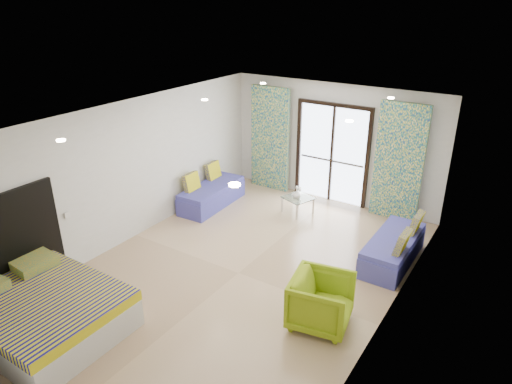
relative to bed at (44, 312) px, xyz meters
The scene contains 23 objects.
floor 3.07m from the bed, 61.10° to the left, with size 5.00×7.50×0.01m, color #A18260, non-canonical shape.
ceiling 3.89m from the bed, 61.10° to the left, with size 5.00×7.50×0.01m, color silver, non-canonical shape.
wall_back 6.68m from the bed, 77.05° to the left, with size 5.00×0.01×2.70m, color silver, non-canonical shape.
wall_front 2.10m from the bed, 35.93° to the right, with size 5.00×0.01×2.70m, color silver, non-canonical shape.
wall_left 3.05m from the bed, 110.87° to the left, with size 0.01×7.50×2.70m, color silver, non-canonical shape.
wall_right 4.91m from the bed, 33.95° to the left, with size 0.01×7.50×2.70m, color silver, non-canonical shape.
balcony_door 6.64m from the bed, 76.99° to the left, with size 1.76×0.08×2.28m.
balcony_rail 6.61m from the bed, 77.01° to the left, with size 1.52×0.03×0.04m, color #595451.
curtain_left 6.32m from the bed, 90.65° to the left, with size 1.00×0.10×2.50m, color white.
curtain_right 7.01m from the bed, 64.14° to the left, with size 1.00×0.10×2.50m, color white.
downlight_a 2.46m from the bed, 83.38° to the left, with size 0.12×0.12×0.02m, color #FFE0B2.
downlight_b 3.79m from the bed, 13.26° to the left, with size 0.12×0.12×0.02m, color #FFE0B2.
downlight_c 4.37m from the bed, 88.77° to the left, with size 0.12×0.12×0.02m, color #FFE0B2.
downlight_d 5.24m from the bed, 51.95° to the left, with size 0.12×0.12×0.02m, color #FFE0B2.
downlight_e 6.15m from the bed, 89.21° to the left, with size 0.12×0.12×0.02m, color #FFE0B2.
downlight_f 6.79m from the bed, 63.12° to the left, with size 0.12×0.12×0.02m, color #FFE0B2.
switch_plate 1.76m from the bed, 128.42° to the left, with size 0.02×0.10×0.10m, color silver.
bed is the anchor object (origin of this frame).
daybed_left 4.68m from the bed, 97.82° to the left, with size 0.76×1.78×0.86m.
daybed_right 5.75m from the bed, 51.34° to the left, with size 0.69×1.76×0.87m.
coffee_table 5.48m from the bed, 77.28° to the left, with size 0.71×0.71×0.64m.
vase 5.41m from the bed, 77.11° to the left, with size 0.21×0.21×0.21m, color white.
armchair 3.94m from the bed, 34.86° to the left, with size 0.83×0.78×0.86m, color #8DAC16.
Camera 1 is at (3.89, -5.44, 4.43)m, focal length 32.00 mm.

